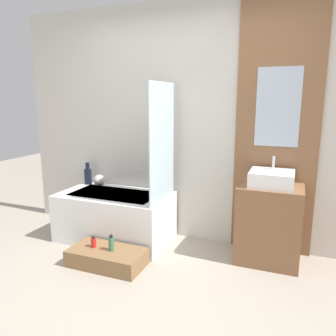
# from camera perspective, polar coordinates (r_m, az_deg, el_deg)

# --- Properties ---
(ground_plane) EXTENTS (12.00, 12.00, 0.00)m
(ground_plane) POSITION_cam_1_polar(r_m,az_deg,el_deg) (2.70, -8.06, -23.91)
(ground_plane) COLOR #A39989
(wall_tiled_back) EXTENTS (4.20, 0.06, 2.60)m
(wall_tiled_back) POSITION_cam_1_polar(r_m,az_deg,el_deg) (3.66, 3.68, 7.53)
(wall_tiled_back) COLOR beige
(wall_tiled_back) RESTS_ON ground_plane
(wall_wood_accent) EXTENTS (0.81, 0.04, 2.60)m
(wall_wood_accent) POSITION_cam_1_polar(r_m,az_deg,el_deg) (3.43, 18.41, 6.87)
(wall_wood_accent) COLOR brown
(wall_wood_accent) RESTS_ON ground_plane
(bathtub) EXTENTS (1.24, 0.71, 0.54)m
(bathtub) POSITION_cam_1_polar(r_m,az_deg,el_deg) (3.81, -9.19, -8.28)
(bathtub) COLOR white
(bathtub) RESTS_ON ground_plane
(glass_shower_screen) EXTENTS (0.01, 0.63, 1.21)m
(glass_shower_screen) POSITION_cam_1_polar(r_m,az_deg,el_deg) (3.33, -1.04, 4.39)
(glass_shower_screen) COLOR silver
(glass_shower_screen) RESTS_ON bathtub
(wooden_step_bench) EXTENTS (0.73, 0.38, 0.16)m
(wooden_step_bench) POSITION_cam_1_polar(r_m,az_deg,el_deg) (3.33, -10.58, -15.03)
(wooden_step_bench) COLOR olive
(wooden_step_bench) RESTS_ON ground_plane
(vanity_cabinet) EXTENTS (0.60, 0.47, 0.77)m
(vanity_cabinet) POSITION_cam_1_polar(r_m,az_deg,el_deg) (3.39, 17.12, -9.27)
(vanity_cabinet) COLOR brown
(vanity_cabinet) RESTS_ON ground_plane
(sink) EXTENTS (0.40, 0.39, 0.27)m
(sink) POSITION_cam_1_polar(r_m,az_deg,el_deg) (3.26, 17.61, -1.76)
(sink) COLOR white
(sink) RESTS_ON vanity_cabinet
(vase_tall_dark) EXTENTS (0.09, 0.09, 0.27)m
(vase_tall_dark) POSITION_cam_1_polar(r_m,az_deg,el_deg) (4.19, -13.77, -1.24)
(vase_tall_dark) COLOR black
(vase_tall_dark) RESTS_ON bathtub
(vase_round_light) EXTENTS (0.14, 0.14, 0.14)m
(vase_round_light) POSITION_cam_1_polar(r_m,az_deg,el_deg) (4.09, -11.88, -2.10)
(vase_round_light) COLOR silver
(vase_round_light) RESTS_ON bathtub
(bottle_soap_primary) EXTENTS (0.05, 0.05, 0.11)m
(bottle_soap_primary) POSITION_cam_1_polar(r_m,az_deg,el_deg) (3.34, -12.84, -12.51)
(bottle_soap_primary) COLOR red
(bottle_soap_primary) RESTS_ON wooden_step_bench
(bottle_soap_secondary) EXTENTS (0.05, 0.05, 0.16)m
(bottle_soap_secondary) POSITION_cam_1_polar(r_m,az_deg,el_deg) (3.23, -9.84, -12.83)
(bottle_soap_secondary) COLOR #38704C
(bottle_soap_secondary) RESTS_ON wooden_step_bench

